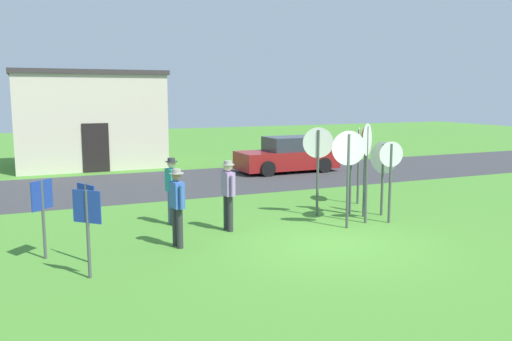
{
  "coord_description": "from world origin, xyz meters",
  "views": [
    {
      "loc": [
        -6.07,
        -9.88,
        3.35
      ],
      "look_at": [
        -0.43,
        3.02,
        1.3
      ],
      "focal_mm": 37.13,
      "sensor_mm": 36.0,
      "label": 1
    }
  ],
  "objects": [
    {
      "name": "ground_plane",
      "position": [
        0.0,
        0.0,
        0.0
      ],
      "size": [
        80.0,
        80.0,
        0.0
      ],
      "primitive_type": "plane",
      "color": "#47842D"
    },
    {
      "name": "street_asphalt",
      "position": [
        0.0,
        9.39,
        0.0
      ],
      "size": [
        60.0,
        6.4,
        0.01
      ],
      "primitive_type": "cube",
      "color": "#38383A",
      "rests_on": "ground"
    },
    {
      "name": "building_background",
      "position": [
        -3.34,
        15.59,
        2.19
      ],
      "size": [
        6.57,
        4.36,
        4.36
      ],
      "color": "beige",
      "rests_on": "ground"
    },
    {
      "name": "parked_car_on_street",
      "position": [
        4.27,
        10.34,
        0.69
      ],
      "size": [
        4.31,
        2.05,
        1.51
      ],
      "color": "maroon",
      "rests_on": "ground"
    },
    {
      "name": "stop_sign_nearest",
      "position": [
        2.17,
        2.41,
        1.48
      ],
      "size": [
        0.54,
        0.33,
        2.22
      ],
      "color": "#474C4C",
      "rests_on": "ground"
    },
    {
      "name": "stop_sign_far_back",
      "position": [
        1.19,
        2.53,
        1.69
      ],
      "size": [
        0.78,
        0.34,
        2.45
      ],
      "color": "#474C4C",
      "rests_on": "ground"
    },
    {
      "name": "stop_sign_rear_left",
      "position": [
        1.95,
        1.35,
        1.79
      ],
      "size": [
        0.65,
        0.54,
        2.59
      ],
      "color": "#474C4C",
      "rests_on": "ground"
    },
    {
      "name": "stop_sign_center_cluster",
      "position": [
        2.53,
        1.11,
        1.43
      ],
      "size": [
        0.65,
        0.13,
        2.13
      ],
      "color": "#474C4C",
      "rests_on": "ground"
    },
    {
      "name": "stop_sign_leaning_left",
      "position": [
        1.21,
        1.08,
        1.69
      ],
      "size": [
        0.82,
        0.25,
        2.45
      ],
      "color": "#474C4C",
      "rests_on": "ground"
    },
    {
      "name": "stop_sign_low_front",
      "position": [
        2.33,
        1.96,
        1.66
      ],
      "size": [
        0.2,
        0.65,
        2.47
      ],
      "color": "#474C4C",
      "rests_on": "ground"
    },
    {
      "name": "stop_sign_leaning_right",
      "position": [
        2.89,
        1.9,
        1.4
      ],
      "size": [
        0.25,
        0.85,
        2.05
      ],
      "color": "#474C4C",
      "rests_on": "ground"
    },
    {
      "name": "stop_sign_tallest",
      "position": [
        3.16,
        3.46,
        1.62
      ],
      "size": [
        0.49,
        0.74,
        2.34
      ],
      "color": "#474C4C",
      "rests_on": "ground"
    },
    {
      "name": "person_with_sunhat",
      "position": [
        -2.72,
        3.16,
        0.98
      ],
      "size": [
        0.32,
        0.56,
        1.74
      ],
      "color": "#4C5670",
      "rests_on": "ground"
    },
    {
      "name": "person_in_dark_shirt",
      "position": [
        -3.12,
        1.17,
        0.98
      ],
      "size": [
        0.32,
        0.56,
        1.74
      ],
      "color": "#2D2D33",
      "rests_on": "ground"
    },
    {
      "name": "person_in_teal",
      "position": [
        -1.6,
        2.05,
        0.98
      ],
      "size": [
        0.31,
        0.57,
        1.74
      ],
      "color": "#2D2D33",
      "rests_on": "ground"
    },
    {
      "name": "info_panel_leftmost",
      "position": [
        -5.13,
        -0.12,
        1.13
      ],
      "size": [
        0.45,
        0.44,
        1.64
      ],
      "color": "#4C4C51",
      "rests_on": "ground"
    },
    {
      "name": "info_panel_middle",
      "position": [
        -5.04,
        0.84,
        1.09
      ],
      "size": [
        0.28,
        0.55,
        1.59
      ],
      "color": "#4C4C51",
      "rests_on": "ground"
    },
    {
      "name": "info_panel_rightmost",
      "position": [
        -5.83,
        1.45,
        1.12
      ],
      "size": [
        0.42,
        0.46,
        1.63
      ],
      "color": "#4C4C51",
      "rests_on": "ground"
    }
  ]
}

